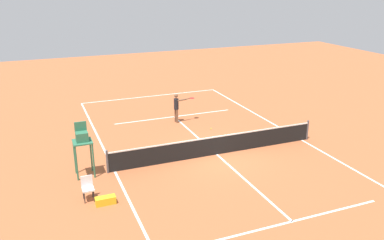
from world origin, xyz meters
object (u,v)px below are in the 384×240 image
at_px(player_serving, 177,105).
at_px(courtside_chair_near, 88,187).
at_px(equipment_bag, 106,200).
at_px(umpire_chair, 82,141).
at_px(tennis_ball, 211,129).

relative_size(player_serving, courtside_chair_near, 1.86).
height_order(player_serving, equipment_bag, player_serving).
xyz_separation_m(courtside_chair_near, equipment_bag, (-0.55, 0.59, -0.38)).
xyz_separation_m(umpire_chair, courtside_chair_near, (0.17, 2.13, -1.07)).
bearing_deg(tennis_ball, equipment_bag, 39.90).
relative_size(player_serving, equipment_bag, 2.32).
xyz_separation_m(player_serving, courtside_chair_near, (6.24, 7.18, -0.52)).
bearing_deg(equipment_bag, tennis_ball, -140.10).
distance_m(player_serving, equipment_bag, 9.68).
height_order(courtside_chair_near, equipment_bag, courtside_chair_near).
relative_size(umpire_chair, courtside_chair_near, 2.54).
relative_size(player_serving, tennis_ball, 25.96).
distance_m(tennis_ball, umpire_chair, 8.25).
height_order(player_serving, courtside_chair_near, player_serving).
height_order(tennis_ball, courtside_chair_near, courtside_chair_near).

